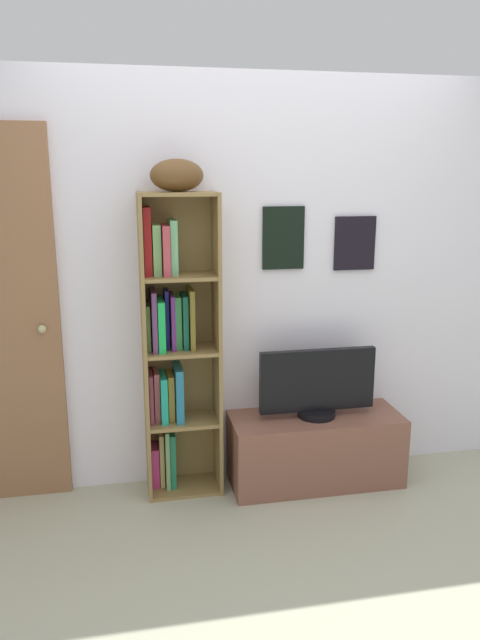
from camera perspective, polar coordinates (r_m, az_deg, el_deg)
ground at (r=3.01m, az=6.29°, el=-23.71°), size 5.20×5.20×0.04m
back_wall at (r=3.55m, az=1.37°, el=3.37°), size 4.80×0.08×2.34m
bookshelf at (r=3.41m, az=-6.27°, el=-2.50°), size 0.42×0.27×1.71m
football at (r=3.26m, az=-5.91°, el=13.33°), size 0.34×0.26×0.17m
tv_stand at (r=3.72m, az=7.07°, el=-11.90°), size 1.01×0.39×0.42m
television at (r=3.56m, az=7.26°, el=-5.99°), size 0.68×0.22×0.40m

